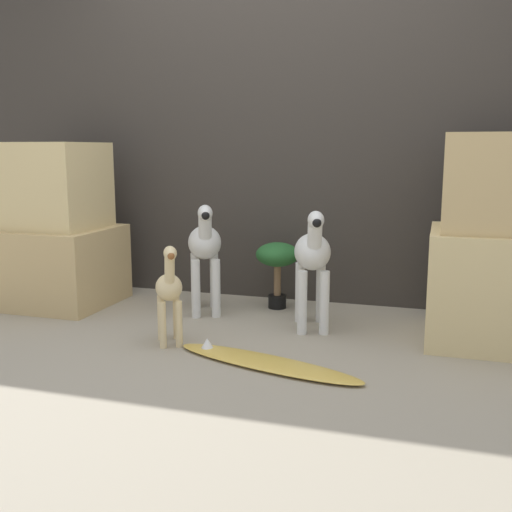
{
  "coord_description": "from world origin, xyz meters",
  "views": [
    {
      "loc": [
        1.05,
        -2.7,
        1.02
      ],
      "look_at": [
        0.01,
        0.66,
        0.39
      ],
      "focal_mm": 42.0,
      "sensor_mm": 36.0,
      "label": 1
    }
  ],
  "objects": [
    {
      "name": "rock_pillar_right",
      "position": [
        1.37,
        0.64,
        0.51
      ],
      "size": [
        0.74,
        0.67,
        1.1
      ],
      "color": "#DBC184",
      "rests_on": "ground_plane"
    },
    {
      "name": "zebra_left",
      "position": [
        -0.34,
        0.71,
        0.41
      ],
      "size": [
        0.33,
        0.47,
        0.7
      ],
      "color": "silver",
      "rests_on": "ground_plane"
    },
    {
      "name": "surfboard",
      "position": [
        0.28,
        -0.07,
        0.02
      ],
      "size": [
        1.02,
        0.46,
        0.08
      ],
      "color": "gold",
      "rests_on": "ground_plane"
    },
    {
      "name": "giraffe_figurine",
      "position": [
        -0.29,
        0.08,
        0.3
      ],
      "size": [
        0.24,
        0.32,
        0.55
      ],
      "color": "beige",
      "rests_on": "ground_plane"
    },
    {
      "name": "wall_back",
      "position": [
        0.0,
        1.25,
        1.1
      ],
      "size": [
        6.4,
        0.08,
        2.2
      ],
      "color": "#38332D",
      "rests_on": "ground_plane"
    },
    {
      "name": "potted_palm_front",
      "position": [
        0.06,
        0.96,
        0.32
      ],
      "size": [
        0.28,
        0.28,
        0.43
      ],
      "color": "black",
      "rests_on": "ground_plane"
    },
    {
      "name": "ground_plane",
      "position": [
        0.0,
        0.0,
        0.0
      ],
      "size": [
        14.0,
        14.0,
        0.0
      ],
      "primitive_type": "plane",
      "color": "#9E937F"
    },
    {
      "name": "rock_pillar_left",
      "position": [
        -1.37,
        0.64,
        0.48
      ],
      "size": [
        0.74,
        0.67,
        1.06
      ],
      "color": "tan",
      "rests_on": "ground_plane"
    },
    {
      "name": "zebra_right",
      "position": [
        0.37,
        0.57,
        0.41
      ],
      "size": [
        0.29,
        0.48,
        0.7
      ],
      "color": "silver",
      "rests_on": "ground_plane"
    }
  ]
}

